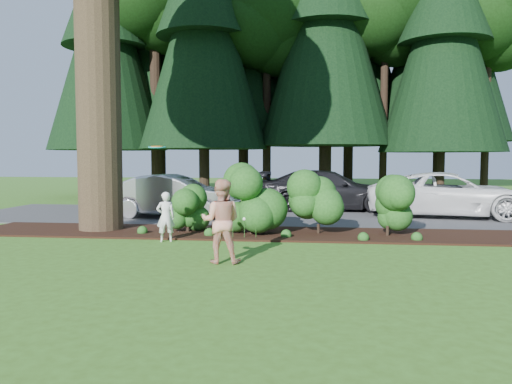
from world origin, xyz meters
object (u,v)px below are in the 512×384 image
child (166,217)px  frisbee (157,147)px  adult (221,221)px  car_dark_suv (328,190)px  car_white_suv (450,195)px  car_silver_wagon (174,196)px

child → frisbee: 1.80m
adult → frisbee: bearing=-51.8°
car_dark_suv → adult: size_ratio=3.21×
car_white_suv → car_dark_suv: bearing=76.0°
car_silver_wagon → frisbee: 4.77m
adult → car_dark_suv: bearing=-104.4°
car_silver_wagon → child: size_ratio=3.58×
car_silver_wagon → car_white_suv: (9.51, 1.29, 0.04)m
adult → frisbee: size_ratio=3.74×
car_silver_wagon → car_white_suv: 9.59m
car_silver_wagon → frisbee: (0.85, -4.41, 1.60)m
frisbee → adult: bearing=-50.6°
child → car_silver_wagon: bearing=-93.8°
frisbee → car_white_suv: bearing=33.4°
car_silver_wagon → car_white_suv: bearing=-79.4°
child → adult: (1.83, -2.28, 0.21)m
child → frisbee: (-0.30, 0.32, 1.74)m
car_white_suv → car_dark_suv: size_ratio=1.04×
car_white_suv → adult: 10.56m
car_silver_wagon → car_dark_suv: car_dark_suv is taller
child → adult: size_ratio=0.75×
car_dark_suv → adult: bearing=166.4°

